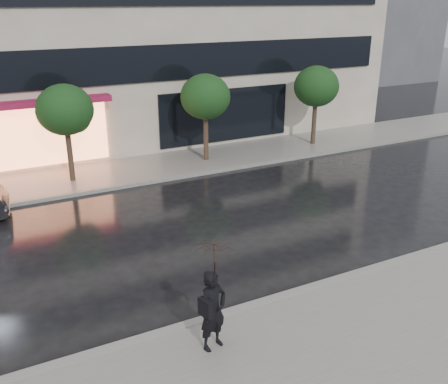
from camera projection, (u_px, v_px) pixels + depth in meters
ground at (265, 280)px, 13.31m from camera, size 120.00×120.00×0.00m
sidewalk_near at (345, 349)px, 10.60m from camera, size 60.00×4.50×0.12m
sidewalk_far at (142, 169)px, 21.78m from camera, size 60.00×3.50×0.12m
curb_near at (286, 296)px, 12.46m from camera, size 60.00×0.25×0.14m
curb_far at (156, 181)px, 20.33m from camera, size 60.00×0.25×0.14m
tree_mid_west at (66, 111)px, 19.31m from camera, size 2.20×2.20×3.99m
tree_mid_east at (206, 98)px, 21.87m from camera, size 2.20×2.20×3.99m
tree_far_east at (317, 88)px, 24.43m from camera, size 2.20×2.20×3.99m
pedestrian_with_umbrella at (214, 282)px, 10.04m from camera, size 1.14×1.15×2.45m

